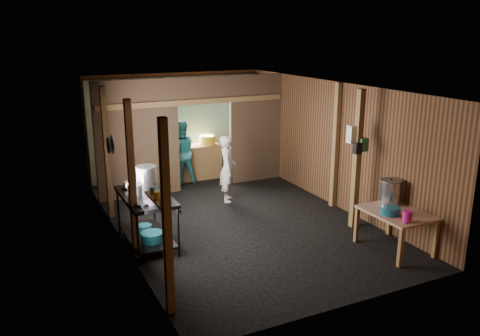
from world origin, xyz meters
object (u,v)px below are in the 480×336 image
cook (228,168)px  yellow_tub (207,140)px  gas_range (147,220)px  stock_pot (390,192)px  pink_bucket (407,216)px  prep_table (395,231)px  stove_pot_large (147,176)px

cook → yellow_tub: bearing=15.5°
gas_range → yellow_tub: 4.21m
stock_pot → pink_bucket: bearing=-114.6°
prep_table → cook: 3.82m
pink_bucket → cook: (-1.35, 3.89, -0.04)m
gas_range → yellow_tub: size_ratio=3.88×
pink_bucket → stock_pot: bearing=65.4°
pink_bucket → yellow_tub: size_ratio=0.45×
gas_range → pink_bucket: size_ratio=8.59×
cook → stock_pot: bearing=-126.8°
pink_bucket → yellow_tub: yellow_tub is taller
prep_table → pink_bucket: pink_bucket is taller
pink_bucket → cook: 4.12m
yellow_tub → cook: bearing=-98.9°
yellow_tub → gas_range: bearing=-126.6°
prep_table → cook: (-1.51, 3.49, 0.39)m
stock_pot → yellow_tub: stock_pot is taller
stock_pot → yellow_tub: (-1.41, 4.98, 0.08)m
prep_table → stove_pot_large: 4.41m
prep_table → yellow_tub: (-1.22, 5.37, 0.62)m
prep_table → cook: bearing=113.4°
stove_pot_large → cook: bearing=25.5°
gas_range → cook: size_ratio=1.06×
stock_pot → pink_bucket: 0.87m
prep_table → pink_bucket: size_ratio=6.40×
gas_range → stove_pot_large: bearing=71.6°
pink_bucket → yellow_tub: (-1.05, 5.77, 0.19)m
prep_table → stock_pot: bearing=63.3°
stock_pot → cook: 3.55m
stock_pot → cook: bearing=118.8°
gas_range → cook: bearing=34.0°
stock_pot → pink_bucket: size_ratio=2.48×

